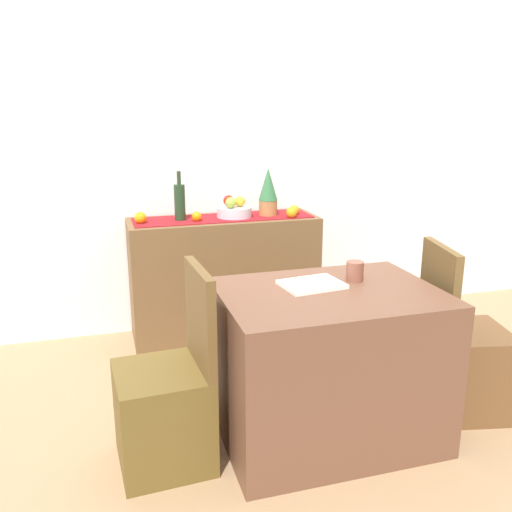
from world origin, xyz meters
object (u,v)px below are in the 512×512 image
dining_table (327,364)px  open_book (312,284)px  coffee_cup (355,271)px  chair_near_window (167,408)px  sideboard_console (224,277)px  chair_by_corner (462,363)px  fruit_bowl (234,212)px  potted_plant (268,192)px  wine_bottle (180,202)px

dining_table → open_book: open_book is taller
coffee_cup → chair_near_window: chair_near_window is taller
dining_table → open_book: 0.39m
dining_table → coffee_cup: (0.18, 0.11, 0.42)m
sideboard_console → chair_by_corner: bearing=-54.0°
open_book → chair_near_window: chair_near_window is taller
fruit_bowl → potted_plant: (0.24, 0.00, 0.13)m
open_book → chair_near_window: 0.87m
fruit_bowl → chair_near_window: fruit_bowl is taller
potted_plant → sideboard_console: bearing=180.0°
chair_by_corner → sideboard_console: bearing=126.0°
dining_table → chair_near_window: chair_near_window is taller
potted_plant → chair_near_window: bearing=-123.8°
potted_plant → chair_by_corner: (0.65, -1.32, -0.73)m
sideboard_console → open_book: sideboard_console is taller
wine_bottle → fruit_bowl: bearing=0.0°
wine_bottle → dining_table: size_ratio=0.32×
wine_bottle → coffee_cup: bearing=-61.6°
potted_plant → open_book: bearing=-98.1°
wine_bottle → chair_near_window: size_ratio=0.36×
wine_bottle → potted_plant: 0.60m
coffee_cup → chair_near_window: (-0.95, -0.11, -0.52)m
fruit_bowl → dining_table: size_ratio=0.23×
sideboard_console → chair_near_window: size_ratio=1.41×
chair_near_window → chair_by_corner: 1.54m
sideboard_console → chair_near_window: bearing=-113.5°
wine_bottle → chair_by_corner: (1.25, -1.32, -0.69)m
wine_bottle → chair_near_window: 1.52m
dining_table → chair_near_window: 0.78m
coffee_cup → dining_table: bearing=-148.0°
open_book → coffee_cup: (0.23, 0.02, 0.04)m
sideboard_console → wine_bottle: 0.62m
sideboard_console → wine_bottle: wine_bottle is taller
dining_table → chair_near_window: size_ratio=1.12×
sideboard_console → coffee_cup: 1.32m
fruit_bowl → chair_by_corner: 1.70m
sideboard_console → coffee_cup: coffee_cup is taller
sideboard_console → fruit_bowl: fruit_bowl is taller
wine_bottle → open_book: bearing=-71.0°
chair_by_corner → dining_table: bearing=-179.7°
fruit_bowl → chair_by_corner: size_ratio=0.26×
fruit_bowl → coffee_cup: size_ratio=2.47×
sideboard_console → chair_near_window: (-0.58, -1.33, -0.15)m
open_book → chair_near_window: (-0.71, -0.09, -0.48)m
dining_table → chair_by_corner: (0.77, 0.00, -0.10)m
wine_bottle → coffee_cup: (0.66, -1.22, -0.17)m
open_book → sideboard_console: bearing=89.0°
potted_plant → open_book: size_ratio=1.17×
chair_near_window → chair_by_corner: bearing=0.1°
fruit_bowl → dining_table: bearing=-85.0°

